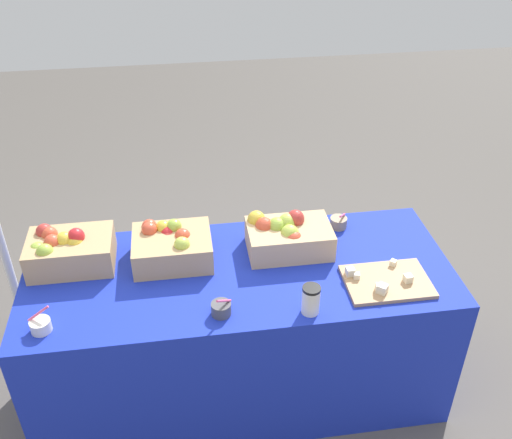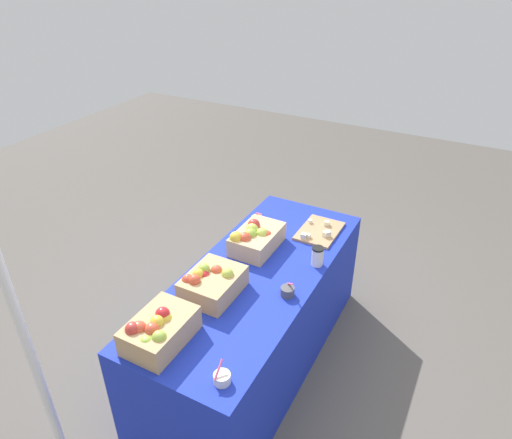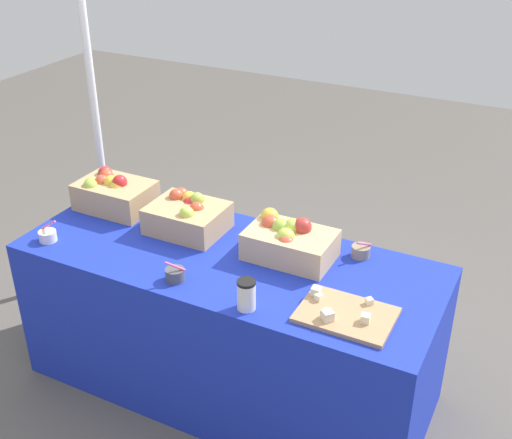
# 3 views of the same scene
# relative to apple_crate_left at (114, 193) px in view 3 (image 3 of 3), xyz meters

# --- Properties ---
(ground_plane) EXTENTS (10.00, 10.00, 0.00)m
(ground_plane) POSITION_rel_apple_crate_left_xyz_m (0.74, -0.15, -0.82)
(ground_plane) COLOR #56514C
(table) EXTENTS (1.90, 0.76, 0.74)m
(table) POSITION_rel_apple_crate_left_xyz_m (0.74, -0.15, -0.45)
(table) COLOR #192DB7
(table) RESTS_ON ground_plane
(apple_crate_left) EXTENTS (0.37, 0.25, 0.19)m
(apple_crate_left) POSITION_rel_apple_crate_left_xyz_m (0.00, 0.00, 0.00)
(apple_crate_left) COLOR tan
(apple_crate_left) RESTS_ON table
(apple_crate_middle) EXTENTS (0.35, 0.28, 0.17)m
(apple_crate_middle) POSITION_rel_apple_crate_left_xyz_m (0.45, -0.02, -0.01)
(apple_crate_middle) COLOR tan
(apple_crate_middle) RESTS_ON table
(apple_crate_right) EXTENTS (0.38, 0.25, 0.18)m
(apple_crate_right) POSITION_rel_apple_crate_left_xyz_m (0.98, -0.03, -0.00)
(apple_crate_right) COLOR tan
(apple_crate_right) RESTS_ON table
(cutting_board_front) EXTENTS (0.36, 0.26, 0.06)m
(cutting_board_front) POSITION_rel_apple_crate_left_xyz_m (1.36, -0.33, -0.07)
(cutting_board_front) COLOR tan
(cutting_board_front) RESTS_ON table
(sample_bowl_near) EXTENTS (0.09, 0.08, 0.11)m
(sample_bowl_near) POSITION_rel_apple_crate_left_xyz_m (-0.07, -0.41, -0.06)
(sample_bowl_near) COLOR silver
(sample_bowl_near) RESTS_ON table
(sample_bowl_mid) EXTENTS (0.09, 0.09, 0.11)m
(sample_bowl_mid) POSITION_rel_apple_crate_left_xyz_m (0.64, -0.42, -0.05)
(sample_bowl_mid) COLOR #4C4C51
(sample_bowl_mid) RESTS_ON table
(sample_bowl_far) EXTENTS (0.08, 0.09, 0.09)m
(sample_bowl_far) POSITION_rel_apple_crate_left_xyz_m (1.27, 0.11, -0.06)
(sample_bowl_far) COLOR gray
(sample_bowl_far) RESTS_ON table
(coffee_cup) EXTENTS (0.07, 0.07, 0.13)m
(coffee_cup) POSITION_rel_apple_crate_left_xyz_m (0.99, -0.46, -0.02)
(coffee_cup) COLOR silver
(coffee_cup) RESTS_ON table
(tent_pole) EXTENTS (0.04, 0.04, 2.23)m
(tent_pole) POSITION_rel_apple_crate_left_xyz_m (-0.42, 0.41, 0.29)
(tent_pole) COLOR white
(tent_pole) RESTS_ON ground_plane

